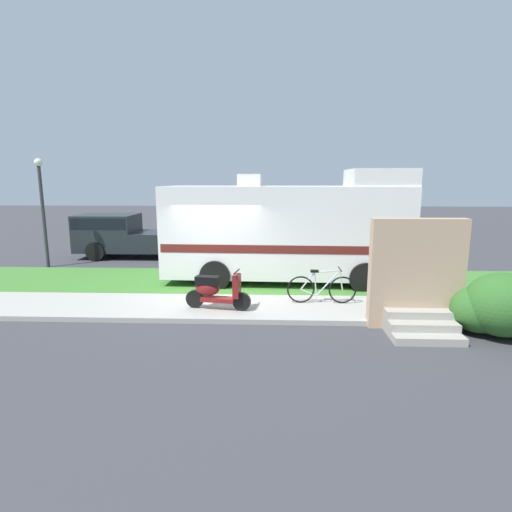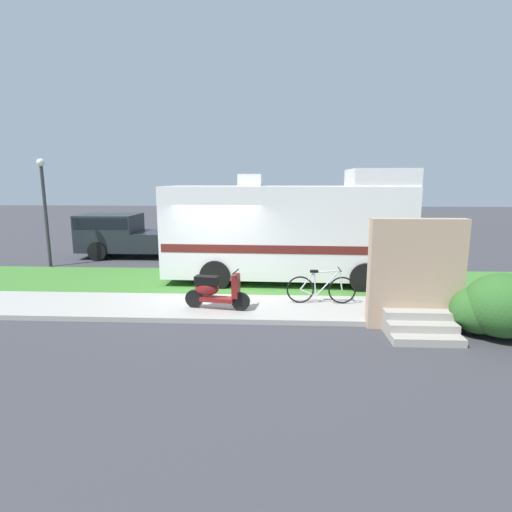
% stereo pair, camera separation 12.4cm
% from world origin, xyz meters
% --- Properties ---
extents(ground_plane, '(80.00, 80.00, 0.00)m').
position_xyz_m(ground_plane, '(0.00, 0.00, 0.00)').
color(ground_plane, '#38383D').
extents(sidewalk, '(24.00, 2.00, 0.12)m').
position_xyz_m(sidewalk, '(0.00, -1.20, 0.06)').
color(sidewalk, '#9E9B93').
rests_on(sidewalk, ground).
extents(grass_strip, '(24.00, 3.40, 0.08)m').
position_xyz_m(grass_strip, '(0.00, 1.50, 0.04)').
color(grass_strip, '#3D752D').
rests_on(grass_strip, ground).
extents(motorhome_rv, '(7.44, 2.64, 3.51)m').
position_xyz_m(motorhome_rv, '(2.10, 1.67, 1.67)').
color(motorhome_rv, silver).
rests_on(motorhome_rv, ground).
extents(scooter, '(1.61, 0.56, 0.97)m').
position_xyz_m(scooter, '(0.23, -1.45, 0.58)').
color(scooter, black).
rests_on(scooter, ground).
extents(bicycle, '(1.74, 0.52, 0.90)m').
position_xyz_m(bicycle, '(2.85, -0.88, 0.51)').
color(bicycle, black).
rests_on(bicycle, ground).
extents(pickup_truck_near, '(5.21, 2.14, 1.78)m').
position_xyz_m(pickup_truck_near, '(-4.43, 5.78, 0.95)').
color(pickup_truck_near, '#1E2328').
rests_on(pickup_truck_near, ground).
extents(porch_steps, '(2.00, 1.26, 2.40)m').
position_xyz_m(porch_steps, '(4.71, -2.29, 0.97)').
color(porch_steps, '#9E998E').
rests_on(porch_steps, ground).
extents(bush_by_porch, '(1.85, 1.39, 1.31)m').
position_xyz_m(bush_by_porch, '(6.28, -2.69, 0.62)').
color(bush_by_porch, '#2D6026').
rests_on(bush_by_porch, ground).
extents(bottle_green, '(0.08, 0.08, 0.30)m').
position_xyz_m(bottle_green, '(5.60, -0.63, 0.25)').
color(bottle_green, '#B2B2B7').
rests_on(bottle_green, ground).
extents(street_lamp_post, '(0.28, 0.28, 3.96)m').
position_xyz_m(street_lamp_post, '(-6.76, 3.60, 2.42)').
color(street_lamp_post, '#333338').
rests_on(street_lamp_post, ground).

